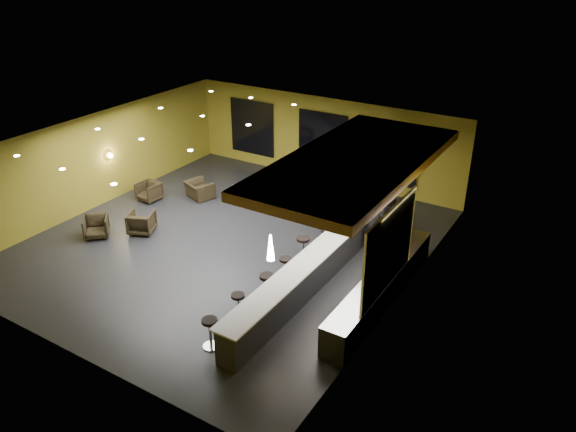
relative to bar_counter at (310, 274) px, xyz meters
The scene contains 36 objects.
floor 3.82m from the bar_counter, 164.68° to the left, with size 12.00×13.00×0.10m, color black.
ceiling 4.86m from the bar_counter, 164.68° to the left, with size 12.00×13.00×0.10m, color black.
wall_back 8.48m from the bar_counter, 115.80° to the left, with size 12.00×0.10×3.50m, color olive.
wall_front 6.76m from the bar_counter, 123.33° to the right, with size 12.00×0.10×3.50m, color olive.
wall_left 9.83m from the bar_counter, behind, with size 0.10×13.00×3.50m, color olive.
wall_right 2.88m from the bar_counter, 22.62° to the left, with size 0.10×13.00×3.50m, color olive.
wood_soffit 3.51m from the bar_counter, 80.07° to the left, with size 3.60×8.00×0.28m, color brown.
window_left 10.39m from the bar_counter, 133.86° to the left, with size 2.20×0.06×2.40m, color black.
window_center 8.37m from the bar_counter, 116.13° to the left, with size 2.20×0.06×2.40m, color black.
window_right 7.56m from the bar_counter, 94.99° to the left, with size 2.20×0.06×2.40m, color black.
tile_backsplash 2.75m from the bar_counter, ahead, with size 0.06×3.20×2.40m, color white.
bar_counter is the anchor object (origin of this frame).
bar_top 0.52m from the bar_counter, ahead, with size 0.78×8.10×0.05m, color beige.
prep_counter 2.06m from the bar_counter, 14.04° to the left, with size 0.70×6.00×0.86m, color black.
prep_top 2.10m from the bar_counter, 14.04° to the left, with size 0.72×6.00×0.03m, color silver.
wall_shelf_lower 2.44m from the bar_counter, ahead, with size 0.30×1.50×0.03m, color silver.
wall_shelf_upper 2.67m from the bar_counter, ahead, with size 0.30×1.50×0.03m, color silver.
column 4.77m from the bar_counter, 90.00° to the left, with size 0.60×0.60×3.50m, color #965421.
wall_sconce 9.73m from the bar_counter, behind, with size 0.22×0.22×0.22m, color #FFE5B2.
pendant_0 2.72m from the bar_counter, 90.00° to the right, with size 0.20×0.20×0.70m, color white.
pendant_1 1.92m from the bar_counter, 90.00° to the left, with size 0.20×0.20×0.70m, color white.
pendant_2 3.52m from the bar_counter, 90.00° to the left, with size 0.20×0.20×0.70m, color white.
staff_a 3.05m from the bar_counter, 77.31° to the left, with size 0.67×0.44×1.84m, color black.
staff_b 3.79m from the bar_counter, 75.76° to the left, with size 0.85×0.66×1.75m, color black.
staff_c 3.45m from the bar_counter, 64.10° to the left, with size 0.78×0.51×1.59m, color black.
armchair_a 7.82m from the bar_counter, behind, with size 0.79×0.82×0.74m, color black.
armchair_b 6.66m from the bar_counter, behind, with size 0.82×0.84×0.77m, color black.
armchair_c 8.60m from the bar_counter, 165.81° to the left, with size 0.78×0.80×0.73m, color black.
armchair_d 7.59m from the bar_counter, 154.12° to the left, with size 1.03×0.90×0.67m, color black.
bar_stool_0 3.62m from the bar_counter, 102.95° to the right, with size 0.42×0.42×0.83m.
bar_stool_1 2.39m from the bar_counter, 112.66° to the right, with size 0.38×0.38×0.75m.
bar_stool_2 1.35m from the bar_counter, 121.21° to the right, with size 0.43×0.43×0.86m.
bar_stool_3 0.83m from the bar_counter, behind, with size 0.39×0.39×0.76m.
bar_stool_4 1.54m from the bar_counter, 127.35° to the left, with size 0.43×0.43×0.86m.
bar_stool_5 2.43m from the bar_counter, 106.90° to the left, with size 0.36×0.36×0.71m.
bar_stool_6 3.44m from the bar_counter, 104.15° to the left, with size 0.44×0.44×0.87m.
Camera 1 is at (10.28, -12.97, 9.14)m, focal length 35.00 mm.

